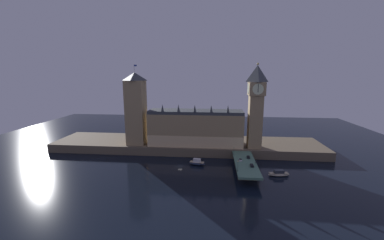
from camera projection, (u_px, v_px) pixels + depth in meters
The scene contains 14 objects.
ground_plane at pixel (180, 166), 161.18m from camera, with size 400.00×400.00×0.00m, color black.
embankment at pixel (187, 145), 198.66m from camera, with size 220.00×42.00×6.71m.
parliament_hall at pixel (196, 128), 186.51m from camera, with size 73.50×20.69×33.02m.
clock_tower at pixel (256, 104), 174.41m from camera, with size 12.15×12.26×63.40m.
victoria_tower at pixel (136, 109), 186.02m from camera, with size 14.36×14.36×62.71m.
bridge at pixel (245, 165), 151.43m from camera, with size 13.49×46.00×6.19m.
car_northbound_lead at pixel (240, 160), 153.69m from camera, with size 1.96×3.85×1.35m.
car_southbound_lead at pixel (252, 165), 144.38m from camera, with size 1.99×4.56×1.50m.
car_southbound_trail at pixel (248, 157), 159.03m from camera, with size 2.03×4.04×1.44m.
pedestrian_mid_walk at pixel (255, 162), 148.52m from camera, with size 0.38×0.38×1.83m.
street_lamp_near at pixel (238, 165), 136.49m from camera, with size 1.34×0.60×6.65m.
street_lamp_far at pixel (234, 149), 165.30m from camera, with size 1.34×0.60×6.32m.
boat_upstream at pixel (197, 163), 162.77m from camera, with size 11.67×6.10×4.61m.
boat_downstream at pixel (279, 174), 145.41m from camera, with size 13.70×5.93×3.78m.
Camera 1 is at (22.67, -150.75, 61.72)m, focal length 22.00 mm.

